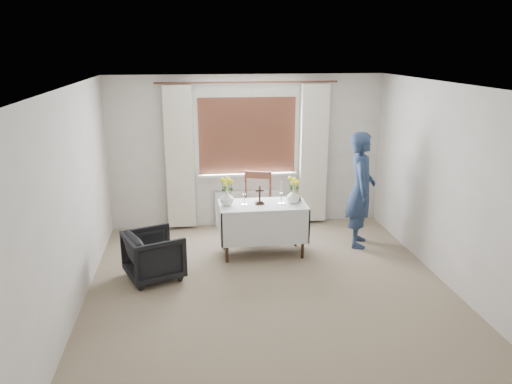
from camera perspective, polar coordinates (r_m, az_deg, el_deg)
The scene contains 12 objects.
ground at distance 6.30m, azimuth 1.70°, elevation -11.29°, with size 5.00×5.00×0.00m, color gray.
altar_table at distance 7.23m, azimuth 0.77°, elevation -4.26°, with size 1.24×0.64×0.76m, color silver.
wooden_chair at distance 7.88m, azimuth -0.05°, elevation -1.50°, with size 0.47×0.47×1.02m, color brown, non-canonical shape.
armchair at distance 6.65m, azimuth -11.58°, elevation -7.11°, with size 0.67×0.69×0.63m, color black.
person at distance 7.58m, azimuth 11.89°, elevation 0.26°, with size 0.63×0.42×1.74m, color navy.
radiator at distance 8.40m, azimuth -0.93°, elevation -1.86°, with size 1.10×0.10×0.60m, color silver.
wooden_cross at distance 7.06m, azimuth 0.42°, elevation -0.36°, with size 0.12×0.09×0.27m, color black, non-canonical shape.
candlestick_left at distance 7.01m, azimuth -1.35°, elevation -0.22°, with size 0.09×0.09×0.33m, color silver, non-canonical shape.
candlestick_right at distance 7.07m, azimuth 2.92°, elevation -0.06°, with size 0.10×0.10×0.33m, color silver, non-canonical shape.
flower_vase_left at distance 7.03m, azimuth -3.36°, elevation -0.70°, with size 0.20×0.20×0.21m, color white.
flower_vase_right at distance 7.14m, azimuth 4.25°, elevation -0.49°, with size 0.19×0.19×0.20m, color white.
wicker_basket at distance 7.29m, azimuth 4.42°, elevation -0.66°, with size 0.19×0.19×0.07m, color brown.
Camera 1 is at (-0.92, -5.51, 2.92)m, focal length 35.00 mm.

